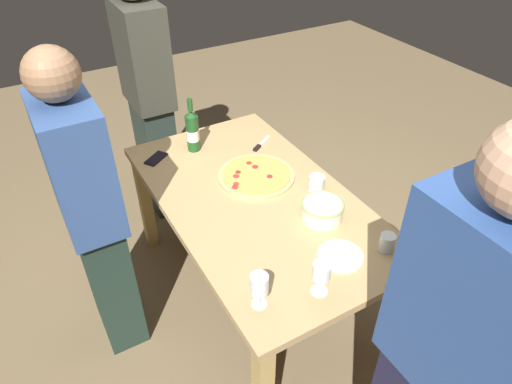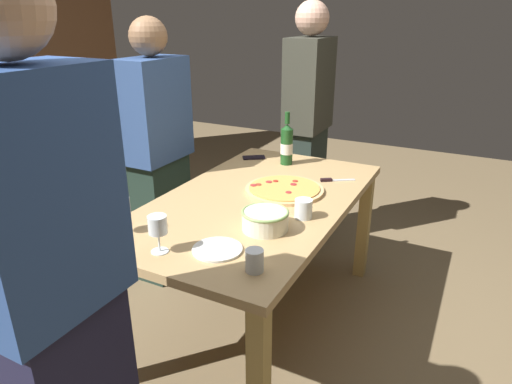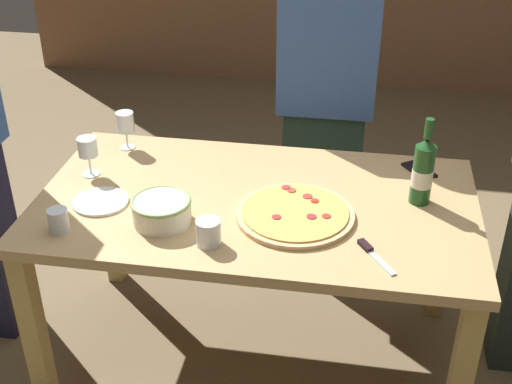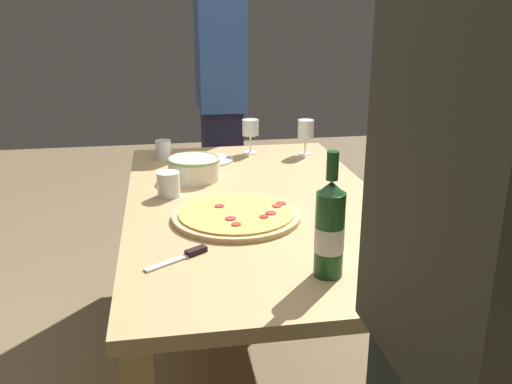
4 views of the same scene
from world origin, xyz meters
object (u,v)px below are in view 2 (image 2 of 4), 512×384
object	(u,v)px
side_plate	(217,249)
person_host	(158,155)
cell_phone	(254,157)
pizza_knife	(333,180)
cup_amber	(255,261)
wine_glass_by_bottle	(122,208)
wine_bottle	(287,144)
dining_table	(256,215)
cup_ceramic	(303,209)
person_guest_right	(55,294)
serving_bowl	(265,219)
wine_glass_near_pizza	(158,226)
person_guest_left	(307,125)
pizza	(284,189)

from	to	relation	value
side_plate	person_host	xyz separation A→B (m)	(0.74, 0.89, 0.06)
cell_phone	pizza_knife	world-z (taller)	pizza_knife
cup_amber	wine_glass_by_bottle	bearing A→B (deg)	88.30
wine_bottle	cell_phone	size ratio (longest dim) A/B	2.27
dining_table	cup_ceramic	size ratio (longest dim) A/B	17.86
pizza_knife	person_guest_right	distance (m)	1.66
cup_ceramic	side_plate	world-z (taller)	cup_ceramic
side_plate	pizza_knife	distance (m)	0.99
wine_glass_by_bottle	person_guest_right	distance (m)	0.68
serving_bowl	pizza_knife	world-z (taller)	serving_bowl
cup_amber	person_host	distance (m)	1.36
cup_ceramic	cell_phone	size ratio (longest dim) A/B	0.62
dining_table	side_plate	xyz separation A→B (m)	(-0.55, -0.11, 0.10)
dining_table	wine_bottle	bearing A→B (deg)	8.60
wine_glass_near_pizza	pizza_knife	world-z (taller)	wine_glass_near_pizza
wine_glass_by_bottle	cup_amber	distance (m)	0.65
person_guest_left	serving_bowl	bearing A→B (deg)	5.99
pizza	wine_glass_by_bottle	xyz separation A→B (m)	(-0.75, 0.42, 0.10)
wine_bottle	cell_phone	world-z (taller)	wine_bottle
pizza_knife	person_guest_right	world-z (taller)	person_guest_right
cup_amber	person_guest_left	size ratio (longest dim) A/B	0.05
side_plate	cup_ceramic	bearing A→B (deg)	-23.05
pizza	wine_bottle	xyz separation A→B (m)	(0.43, 0.18, 0.12)
cell_phone	cup_ceramic	bearing A→B (deg)	6.68
person_guest_right	person_host	bearing A→B (deg)	29.17
cup_ceramic	pizza_knife	bearing A→B (deg)	3.36
wine_glass_by_bottle	cell_phone	xyz separation A→B (m)	(1.19, -0.01, -0.11)
person_host	person_guest_left	size ratio (longest dim) A/B	0.94
person_host	pizza_knife	bearing A→B (deg)	26.37
pizza	wine_bottle	world-z (taller)	wine_bottle
cup_ceramic	pizza	bearing A→B (deg)	38.99
person_host	person_guest_left	world-z (taller)	person_guest_left
dining_table	cell_phone	bearing A→B (deg)	28.43
cup_amber	person_guest_left	world-z (taller)	person_guest_left
wine_glass_near_pizza	cup_amber	bearing A→B (deg)	-83.36
cup_amber	person_guest_left	bearing A→B (deg)	15.21
side_plate	wine_glass_near_pizza	bearing A→B (deg)	119.86
serving_bowl	wine_glass_near_pizza	world-z (taller)	wine_glass_near_pizza
dining_table	person_guest_right	world-z (taller)	person_guest_right
side_plate	cup_amber	bearing A→B (deg)	-108.27
cup_amber	person_guest_right	distance (m)	0.68
cup_ceramic	person_guest_left	size ratio (longest dim) A/B	0.05
pizza	person_guest_right	size ratio (longest dim) A/B	0.24
serving_bowl	cup_ceramic	xyz separation A→B (m)	(0.19, -0.10, -0.00)
dining_table	person_guest_right	xyz separation A→B (m)	(-1.20, 0.01, 0.25)
wine_glass_by_bottle	person_guest_right	size ratio (longest dim) A/B	0.09
wine_glass_near_pizza	pizza_knife	size ratio (longest dim) A/B	0.88
dining_table	person_guest_left	xyz separation A→B (m)	(1.13, 0.16, 0.22)
wine_glass_by_bottle	wine_glass_near_pizza	bearing A→B (deg)	-105.04
wine_glass_by_bottle	serving_bowl	bearing A→B (deg)	-60.01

